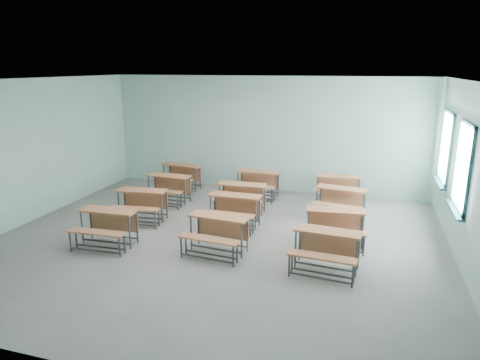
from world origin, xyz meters
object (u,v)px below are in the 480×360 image
object	(u,v)px
desk_unit_r2c0	(167,185)
desk_unit_r3c2	(338,185)
desk_unit_r3c0	(180,173)
desk_unit_r3c1	(257,180)
desk_unit_r0c2	(326,245)
desk_unit_r2c2	(340,199)
desk_unit_r0c0	(106,223)
desk_unit_r1c2	(335,222)
desk_unit_r0c1	(217,229)
desk_unit_r1c1	(233,206)
desk_unit_r2c1	(241,194)
desk_unit_r1c0	(141,201)

from	to	relation	value
desk_unit_r2c0	desk_unit_r3c2	distance (m)	4.42
desk_unit_r3c0	desk_unit_r3c1	size ratio (longest dim) A/B	1.06
desk_unit_r0c2	desk_unit_r2c2	size ratio (longest dim) A/B	0.98
desk_unit_r2c0	desk_unit_r0c0	bearing A→B (deg)	-85.37
desk_unit_r0c2	desk_unit_r1c2	size ratio (longest dim) A/B	0.99
desk_unit_r0c1	desk_unit_r3c1	world-z (taller)	same
desk_unit_r1c1	desk_unit_r2c2	distance (m)	2.53
desk_unit_r0c2	desk_unit_r2c1	distance (m)	3.35
desk_unit_r1c2	desk_unit_r3c1	bearing A→B (deg)	124.78
desk_unit_r2c0	desk_unit_r0c2	bearing A→B (deg)	-28.96
desk_unit_r2c0	desk_unit_r2c2	world-z (taller)	same
desk_unit_r1c2	desk_unit_r2c0	bearing A→B (deg)	154.63
desk_unit_r0c2	desk_unit_r2c2	distance (m)	2.79
desk_unit_r0c1	desk_unit_r1c2	size ratio (longest dim) A/B	0.99
desk_unit_r0c2	desk_unit_r3c1	xyz separation A→B (m)	(-2.23, 3.80, 0.00)
desk_unit_r1c0	desk_unit_r3c1	size ratio (longest dim) A/B	1.04
desk_unit_r1c2	desk_unit_r1c0	bearing A→B (deg)	172.19
desk_unit_r1c1	desk_unit_r2c1	size ratio (longest dim) A/B	1.00
desk_unit_r1c2	desk_unit_r3c2	xyz separation A→B (m)	(-0.16, 2.77, 0.00)
desk_unit_r1c1	desk_unit_r3c0	world-z (taller)	same
desk_unit_r0c1	desk_unit_r0c2	size ratio (longest dim) A/B	1.00
desk_unit_r0c1	desk_unit_r0c0	bearing A→B (deg)	-167.21
desk_unit_r3c0	desk_unit_r3c1	bearing A→B (deg)	3.72
desk_unit_r1c1	desk_unit_r1c0	bearing A→B (deg)	-172.03
desk_unit_r1c1	desk_unit_r1c2	bearing A→B (deg)	-8.22
desk_unit_r0c2	desk_unit_r3c2	distance (m)	3.95
desk_unit_r1c1	desk_unit_r3c1	xyz separation A→B (m)	(-0.06, 2.26, 0.00)
desk_unit_r0c1	desk_unit_r2c0	world-z (taller)	same
desk_unit_r1c2	desk_unit_r1c1	bearing A→B (deg)	164.28
desk_unit_r0c2	desk_unit_r3c0	xyz separation A→B (m)	(-4.55, 3.95, 0.00)
desk_unit_r2c1	desk_unit_r3c1	xyz separation A→B (m)	(0.04, 1.35, 0.00)
desk_unit_r0c0	desk_unit_r1c1	distance (m)	2.69
desk_unit_r1c2	desk_unit_r0c1	bearing A→B (deg)	-160.45
desk_unit_r0c0	desk_unit_r3c2	size ratio (longest dim) A/B	0.98
desk_unit_r2c2	desk_unit_r0c2	bearing A→B (deg)	-83.02
desk_unit_r2c0	desk_unit_r3c1	xyz separation A→B (m)	(2.11, 1.11, 0.00)
desk_unit_r1c1	desk_unit_r1c2	size ratio (longest dim) A/B	0.95
desk_unit_r0c1	desk_unit_r3c0	size ratio (longest dim) A/B	0.98
desk_unit_r0c2	desk_unit_r1c1	size ratio (longest dim) A/B	1.04
desk_unit_r0c1	desk_unit_r1c0	distance (m)	2.53
desk_unit_r1c2	desk_unit_r2c1	bearing A→B (deg)	144.88
desk_unit_r0c0	desk_unit_r0c1	size ratio (longest dim) A/B	0.97
desk_unit_r2c1	desk_unit_r3c1	distance (m)	1.35
desk_unit_r2c0	desk_unit_r3c0	bearing A→B (deg)	102.35
desk_unit_r1c0	desk_unit_r2c1	bearing A→B (deg)	24.12
desk_unit_r2c1	desk_unit_r0c1	bearing A→B (deg)	-85.70
desk_unit_r0c1	desk_unit_r1c1	size ratio (longest dim) A/B	1.04
desk_unit_r1c1	desk_unit_r2c1	xyz separation A→B (m)	(-0.10, 0.91, 0.00)
desk_unit_r0c0	desk_unit_r3c1	xyz separation A→B (m)	(2.02, 3.96, 0.00)
desk_unit_r1c0	desk_unit_r3c2	distance (m)	4.98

